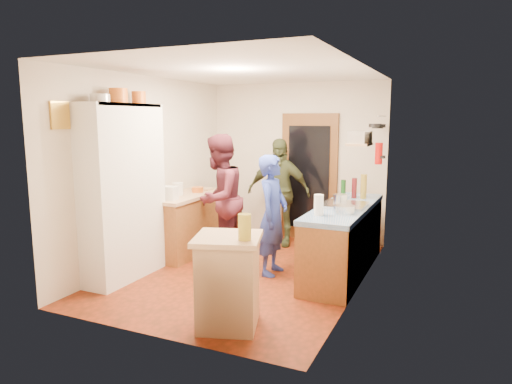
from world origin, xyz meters
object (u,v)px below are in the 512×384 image
Objects in this scene: hutch_body at (123,193)px; person_back at (279,192)px; right_counter_base at (344,242)px; island_base at (228,284)px; person_hob at (274,216)px; person_left at (223,198)px.

person_back is (1.22, 2.24, -0.24)m from hutch_body.
island_base is at bearing -107.95° from right_counter_base.
person_back reaches higher than island_base.
hutch_body is 2.90m from right_counter_base.
person_back is at bearing 61.33° from hutch_body.
person_hob is (-0.16, 1.59, 0.35)m from island_base.
person_left reaches higher than person_back.
person_hob is 0.92m from person_left.
person_left reaches higher than island_base.
right_counter_base is 1.77m from person_left.
person_back is at bearing 17.58° from person_hob.
person_hob reaches higher than island_base.
person_hob is (-0.81, -0.43, 0.36)m from right_counter_base.
hutch_body is at bearing 158.73° from island_base.
right_counter_base is 1.41× the size of person_hob.
right_counter_base is 2.12m from island_base.
person_left reaches higher than person_hob.
person_left is at bearing 119.52° from island_base.
person_hob is (1.69, 0.87, -0.32)m from hutch_body.
person_hob is at bearing -152.23° from right_counter_base.
person_left is (-1.70, -0.18, 0.48)m from right_counter_base.
person_back reaches higher than right_counter_base.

